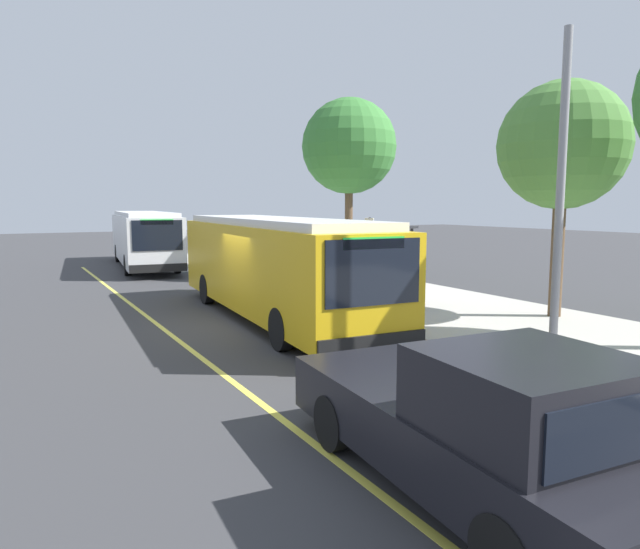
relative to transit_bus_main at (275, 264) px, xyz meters
The scene contains 13 objects.
ground_plane 1.93m from the transit_bus_main, 71.88° to the right, with size 120.00×120.00×0.00m, color #38383A.
sidewalk_curb 5.24m from the transit_bus_main, 86.22° to the left, with size 44.00×6.40×0.15m, color #B7B2A8.
lane_stripe_center 3.61m from the transit_bus_main, 84.13° to the right, with size 36.00×0.14×0.01m, color #E0D64C.
transit_bus_main is the anchor object (origin of this frame).
transit_bus_second 16.28m from the transit_bus_main, behind, with size 12.09×3.84×2.95m.
pickup_truck 10.73m from the transit_bus_main, 12.38° to the right, with size 5.53×2.37×1.85m.
bus_shelter 4.84m from the transit_bus_main, 108.83° to the left, with size 2.90×1.60×2.48m.
waiting_bench 4.98m from the transit_bus_main, 107.74° to the left, with size 1.60×0.48×0.95m.
route_sign_post 2.95m from the transit_bus_main, 76.95° to the left, with size 0.44×0.08×2.80m.
pedestrian_commuter 4.39m from the transit_bus_main, 116.05° to the left, with size 0.24×0.40×1.69m.
street_tree_near_shelter 10.95m from the transit_bus_main, 135.58° to the left, with size 4.27×4.27×7.93m.
street_tree_downstreet 8.72m from the transit_bus_main, 58.61° to the left, with size 3.55×3.55×6.59m.
utility_pole 8.28m from the transit_bus_main, 16.85° to the left, with size 0.16×0.16×6.40m, color gray.
Camera 1 is at (14.59, -5.84, 3.32)m, focal length 31.88 mm.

